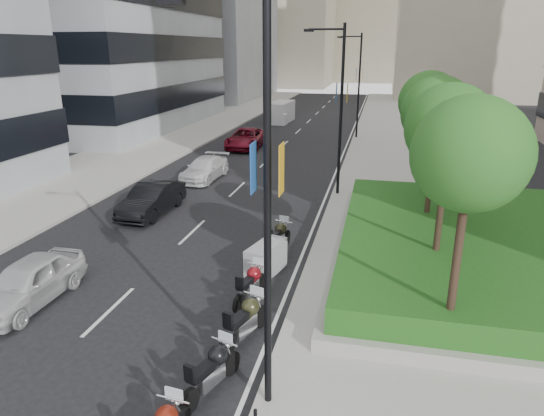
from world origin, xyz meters
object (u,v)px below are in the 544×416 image
(car_b, at_px, (152,199))
(motorcycle_2, at_px, (212,370))
(motorcycle_4, at_px, (251,284))
(lamp_post_0, at_px, (260,194))
(lamp_post_1, at_px, (338,103))
(car_c, at_px, (205,169))
(motorcycle_3, at_px, (246,320))
(motorcycle_5, at_px, (266,259))
(motorcycle_6, at_px, (278,237))
(lamp_post_2, at_px, (357,81))
(car_d, at_px, (246,138))
(car_a, at_px, (28,282))
(delivery_van, at_px, (280,113))

(car_b, bearing_deg, motorcycle_2, -56.50)
(car_b, bearing_deg, motorcycle_4, -44.35)
(lamp_post_0, height_order, lamp_post_1, same)
(lamp_post_0, xyz_separation_m, car_c, (-8.25, 18.73, -4.40))
(motorcycle_3, bearing_deg, lamp_post_1, 13.51)
(motorcycle_5, bearing_deg, car_b, 68.18)
(motorcycle_3, bearing_deg, motorcycle_2, -167.49)
(motorcycle_6, xyz_separation_m, car_b, (-7.00, 3.15, 0.15))
(lamp_post_0, distance_m, motorcycle_3, 5.14)
(lamp_post_2, distance_m, motorcycle_5, 28.77)
(lamp_post_1, bearing_deg, motorcycle_2, -94.21)
(lamp_post_0, xyz_separation_m, car_b, (-8.47, 11.89, -4.31))
(lamp_post_1, xyz_separation_m, car_d, (-8.40, 11.85, -4.28))
(lamp_post_1, distance_m, lamp_post_2, 18.00)
(lamp_post_2, bearing_deg, motorcycle_4, -92.79)
(motorcycle_3, xyz_separation_m, motorcycle_4, (-0.44, 2.21, -0.05))
(motorcycle_2, bearing_deg, car_a, 87.29)
(car_a, distance_m, delivery_van, 40.45)
(car_c, distance_m, delivery_van, 24.63)
(motorcycle_3, height_order, car_b, car_b)
(lamp_post_1, height_order, motorcycle_6, lamp_post_1)
(lamp_post_2, distance_m, car_b, 24.98)
(lamp_post_0, distance_m, motorcycle_4, 6.59)
(lamp_post_0, bearing_deg, motorcycle_6, 99.54)
(delivery_van, bearing_deg, motorcycle_6, -74.53)
(lamp_post_0, bearing_deg, motorcycle_2, 172.82)
(car_d, bearing_deg, lamp_post_0, -75.67)
(lamp_post_2, xyz_separation_m, motorcycle_2, (-1.24, -34.84, -4.47))
(motorcycle_2, height_order, motorcycle_6, motorcycle_6)
(car_c, bearing_deg, motorcycle_6, -52.58)
(car_b, bearing_deg, lamp_post_1, 32.97)
(car_a, bearing_deg, motorcycle_2, -20.17)
(motorcycle_2, relative_size, car_a, 0.51)
(lamp_post_2, height_order, motorcycle_4, lamp_post_2)
(lamp_post_0, distance_m, lamp_post_1, 17.00)
(car_a, bearing_deg, motorcycle_4, 14.76)
(lamp_post_2, xyz_separation_m, motorcycle_3, (-1.04, -32.61, -4.43))
(lamp_post_1, xyz_separation_m, motorcycle_2, (-1.24, -16.84, -4.47))
(motorcycle_2, bearing_deg, motorcycle_6, 19.99)
(motorcycle_4, xyz_separation_m, delivery_van, (-7.09, 38.76, 0.44))
(motorcycle_4, bearing_deg, car_a, 115.70)
(car_c, bearing_deg, motorcycle_2, -66.08)
(lamp_post_0, bearing_deg, motorcycle_5, 102.41)
(motorcycle_3, bearing_deg, lamp_post_0, -138.88)
(motorcycle_2, relative_size, car_b, 0.47)
(lamp_post_0, xyz_separation_m, motorcycle_4, (-1.48, 4.60, -4.48))
(motorcycle_4, distance_m, car_c, 15.67)
(motorcycle_4, relative_size, motorcycle_6, 0.98)
(motorcycle_2, bearing_deg, lamp_post_0, -78.72)
(lamp_post_1, height_order, motorcycle_4, lamp_post_1)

